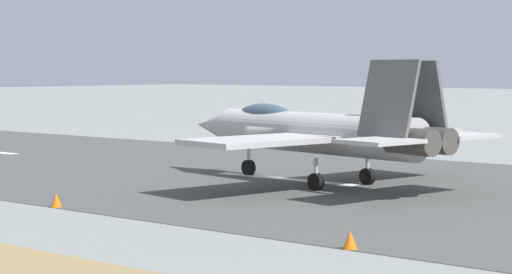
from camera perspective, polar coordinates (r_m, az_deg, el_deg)
name	(u,v)px	position (r m, az deg, el deg)	size (l,w,h in m)	color
ground_plane	(278,179)	(45.69, 1.32, -2.49)	(400.00, 400.00, 0.00)	gray
runway_strip	(278,178)	(45.68, 1.34, -2.48)	(240.00, 26.00, 0.02)	#464745
fighter_jet	(315,131)	(43.38, 3.53, 0.34)	(16.82, 14.81, 5.60)	#B4B0B2
marker_cone_near	(350,240)	(28.02, 5.61, -6.11)	(0.44, 0.44, 0.55)	orange
marker_cone_mid	(56,200)	(36.98, -11.80, -3.70)	(0.44, 0.44, 0.55)	orange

